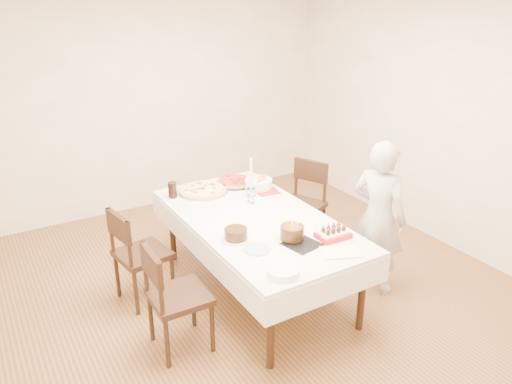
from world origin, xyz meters
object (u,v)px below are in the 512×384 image
pizza_white (203,190)px  chair_left_savory (143,254)px  taper_candle (251,176)px  cola_glass (173,190)px  person (378,217)px  layer_cake (236,234)px  birthday_cake (292,229)px  pasta_bowl (259,183)px  chair_left_dessert (179,297)px  dining_table (256,255)px  chair_right_savory (301,206)px  strawberry_box (333,234)px  pizza_pepperoni (235,182)px

pizza_white → chair_left_savory: bearing=-154.4°
taper_candle → cola_glass: size_ratio=2.60×
person → layer_cake: person is taller
cola_glass → birthday_cake: size_ratio=0.81×
chair_left_savory → taper_candle: taper_candle is taller
person → pasta_bowl: bearing=10.6°
chair_left_savory → chair_left_dessert: bearing=82.6°
pasta_bowl → taper_candle: (-0.16, -0.13, 0.15)m
layer_cake → chair_left_savory: bearing=130.6°
dining_table → taper_candle: taper_candle is taller
chair_right_savory → person: 1.06m
taper_candle → layer_cake: bearing=-128.2°
chair_left_savory → chair_right_savory: bearing=174.2°
dining_table → strawberry_box: 0.84m
dining_table → pizza_pepperoni: 0.94m
taper_candle → chair_left_dessert: bearing=-143.7°
chair_left_dessert → chair_right_savory: bearing=-152.5°
layer_cake → pizza_pepperoni: bearing=61.7°
pizza_pepperoni → cola_glass: cola_glass is taller
chair_left_savory → strawberry_box: chair_left_savory is taller
pizza_white → cola_glass: 0.31m
dining_table → pizza_white: (-0.15, 0.78, 0.40)m
person → cola_glass: (-1.44, 1.33, 0.10)m
dining_table → chair_left_dessert: bearing=-157.8°
chair_right_savory → strawberry_box: size_ratio=3.51×
birthday_cake → chair_right_savory: bearing=50.8°
layer_cake → pasta_bowl: bearing=49.3°
person → chair_left_dessert: bearing=67.6°
pasta_bowl → layer_cake: same height
pizza_pepperoni → taper_candle: size_ratio=1.02×
chair_left_savory → birthday_cake: bearing=127.9°
chair_right_savory → strawberry_box: bearing=-138.6°
pizza_white → layer_cake: bearing=-100.8°
person → layer_cake: bearing=61.4°
strawberry_box → pizza_pepperoni: bearing=94.3°
chair_left_dessert → pizza_pepperoni: bearing=-132.7°
chair_right_savory → chair_left_dessert: (-1.77, -0.88, -0.01)m
taper_candle → strawberry_box: taper_candle is taller
strawberry_box → chair_left_savory: bearing=140.4°
taper_candle → layer_cake: size_ratio=1.70×
layer_cake → strawberry_box: bearing=-28.6°
chair_left_dessert → birthday_cake: 1.03m
chair_left_dessert → cola_glass: bearing=-109.8°
cola_glass → pizza_white: bearing=-5.9°
chair_right_savory → pizza_white: bearing=140.3°
pizza_white → strawberry_box: (0.50, -1.43, 0.01)m
pasta_bowl → cola_glass: bearing=164.6°
pasta_bowl → cola_glass: size_ratio=1.78×
pizza_white → cola_glass: bearing=174.1°
cola_glass → chair_left_savory: bearing=-139.5°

